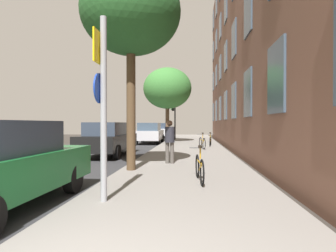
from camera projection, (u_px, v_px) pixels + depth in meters
ground_plane at (133, 149)px, 16.85m from camera, size 41.80×41.80×0.00m
road_asphalt at (100, 148)px, 17.04m from camera, size 7.00×38.00×0.01m
sidewalk at (189, 148)px, 16.53m from camera, size 4.20×38.00×0.12m
building_facade at (234, 33)px, 15.73m from camera, size 0.56×27.00×13.66m
sign_post at (102, 97)px, 5.05m from camera, size 0.16×0.60×3.45m
traffic_light at (174, 113)px, 24.52m from camera, size 0.43×0.24×3.45m
tree_near at (131, 13)px, 8.45m from camera, size 3.12×3.12×6.27m
tree_far at (167, 89)px, 21.30m from camera, size 3.79×3.79×5.84m
bicycle_0 at (200, 167)px, 6.79m from camera, size 0.42×1.61×0.92m
bicycle_1 at (202, 142)px, 15.63m from camera, size 0.46×1.58×0.93m
bicycle_2 at (210, 141)px, 17.44m from camera, size 0.42×1.61×0.89m
pedestrian_0 at (170, 139)px, 9.88m from camera, size 0.44×0.44×1.57m
car_1 at (108, 139)px, 13.16m from camera, size 1.87×4.44×1.62m
car_2 at (150, 133)px, 21.40m from camera, size 1.94×4.49×1.62m
car_3 at (161, 130)px, 29.71m from camera, size 1.87×4.33×1.62m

